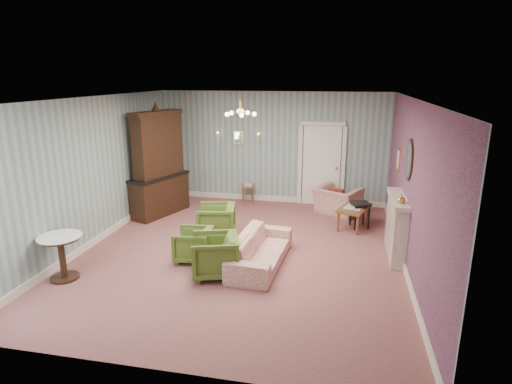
% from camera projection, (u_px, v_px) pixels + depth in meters
% --- Properties ---
extents(floor, '(7.00, 7.00, 0.00)m').
position_uv_depth(floor, '(242.00, 252.00, 8.16)').
color(floor, '#905854').
rests_on(floor, ground).
extents(ceiling, '(7.00, 7.00, 0.00)m').
position_uv_depth(ceiling, '(240.00, 98.00, 7.39)').
color(ceiling, white).
rests_on(ceiling, ground).
extents(wall_back, '(6.00, 0.00, 6.00)m').
position_uv_depth(wall_back, '(272.00, 148.00, 11.08)').
color(wall_back, gray).
rests_on(wall_back, ground).
extents(wall_front, '(6.00, 0.00, 6.00)m').
position_uv_depth(wall_front, '(164.00, 256.00, 4.47)').
color(wall_front, gray).
rests_on(wall_front, ground).
extents(wall_left, '(0.00, 7.00, 7.00)m').
position_uv_depth(wall_left, '(94.00, 172.00, 8.35)').
color(wall_left, gray).
rests_on(wall_left, ground).
extents(wall_right, '(0.00, 7.00, 7.00)m').
position_uv_depth(wall_right, '(412.00, 187.00, 7.20)').
color(wall_right, gray).
rests_on(wall_right, ground).
extents(wall_right_floral, '(0.00, 7.00, 7.00)m').
position_uv_depth(wall_right_floral, '(411.00, 187.00, 7.20)').
color(wall_right_floral, '#B85C6F').
rests_on(wall_right_floral, ground).
extents(door, '(1.12, 0.12, 2.16)m').
position_uv_depth(door, '(321.00, 164.00, 10.89)').
color(door, white).
rests_on(door, floor).
extents(olive_chair_a, '(0.90, 0.94, 0.78)m').
position_uv_depth(olive_chair_a, '(215.00, 254.00, 7.11)').
color(olive_chair_a, '#4E6924').
rests_on(olive_chair_a, floor).
extents(olive_chair_b, '(0.66, 0.70, 0.66)m').
position_uv_depth(olive_chair_b, '(193.00, 243.00, 7.72)').
color(olive_chair_b, '#4E6924').
rests_on(olive_chair_b, floor).
extents(olive_chair_c, '(0.84, 0.87, 0.77)m').
position_uv_depth(olive_chair_c, '(216.00, 219.00, 8.81)').
color(olive_chair_c, '#4E6924').
rests_on(olive_chair_c, floor).
extents(sofa_chintz, '(0.71, 1.99, 0.76)m').
position_uv_depth(sofa_chintz, '(261.00, 244.00, 7.53)').
color(sofa_chintz, '#A34341').
rests_on(sofa_chintz, floor).
extents(wingback_chair, '(1.20, 1.05, 0.89)m').
position_uv_depth(wingback_chair, '(338.00, 196.00, 10.31)').
color(wingback_chair, '#A34341').
rests_on(wingback_chair, floor).
extents(dresser, '(1.05, 1.68, 2.65)m').
position_uv_depth(dresser, '(158.00, 161.00, 10.04)').
color(dresser, black).
rests_on(dresser, floor).
extents(fireplace, '(0.30, 1.40, 1.16)m').
position_uv_depth(fireplace, '(396.00, 227.00, 7.83)').
color(fireplace, beige).
rests_on(fireplace, floor).
extents(mantel_vase, '(0.15, 0.15, 0.15)m').
position_uv_depth(mantel_vase, '(401.00, 199.00, 7.28)').
color(mantel_vase, gold).
rests_on(mantel_vase, fireplace).
extents(oval_mirror, '(0.04, 0.76, 0.84)m').
position_uv_depth(oval_mirror, '(409.00, 160.00, 7.47)').
color(oval_mirror, white).
rests_on(oval_mirror, wall_right).
extents(framed_print, '(0.04, 0.34, 0.42)m').
position_uv_depth(framed_print, '(399.00, 159.00, 8.81)').
color(framed_print, gold).
rests_on(framed_print, wall_right).
extents(coffee_table, '(0.82, 1.08, 0.49)m').
position_uv_depth(coffee_table, '(354.00, 217.00, 9.39)').
color(coffee_table, brown).
rests_on(coffee_table, floor).
extents(side_table_black, '(0.49, 0.49, 0.58)m').
position_uv_depth(side_table_black, '(360.00, 215.00, 9.39)').
color(side_table_black, black).
rests_on(side_table_black, floor).
extents(pedestal_table, '(0.77, 0.77, 0.77)m').
position_uv_depth(pedestal_table, '(62.00, 257.00, 6.98)').
color(pedestal_table, black).
rests_on(pedestal_table, floor).
extents(nesting_table, '(0.43, 0.48, 0.53)m').
position_uv_depth(nesting_table, '(248.00, 194.00, 11.18)').
color(nesting_table, brown).
rests_on(nesting_table, floor).
extents(gilt_mirror_back, '(0.28, 0.06, 0.36)m').
position_uv_depth(gilt_mirror_back, '(238.00, 138.00, 11.15)').
color(gilt_mirror_back, gold).
rests_on(gilt_mirror_back, wall_back).
extents(sconce_left, '(0.16, 0.12, 0.30)m').
position_uv_depth(sconce_left, '(218.00, 137.00, 11.24)').
color(sconce_left, gold).
rests_on(sconce_left, wall_back).
extents(sconce_right, '(0.16, 0.12, 0.30)m').
position_uv_depth(sconce_right, '(259.00, 138.00, 11.02)').
color(sconce_right, gold).
rests_on(sconce_right, wall_back).
extents(chandelier, '(0.56, 0.56, 0.36)m').
position_uv_depth(chandelier, '(240.00, 114.00, 7.46)').
color(chandelier, gold).
rests_on(chandelier, ceiling).
extents(burgundy_cushion, '(0.41, 0.28, 0.39)m').
position_uv_depth(burgundy_cushion, '(336.00, 196.00, 10.17)').
color(burgundy_cushion, maroon).
rests_on(burgundy_cushion, wingback_chair).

